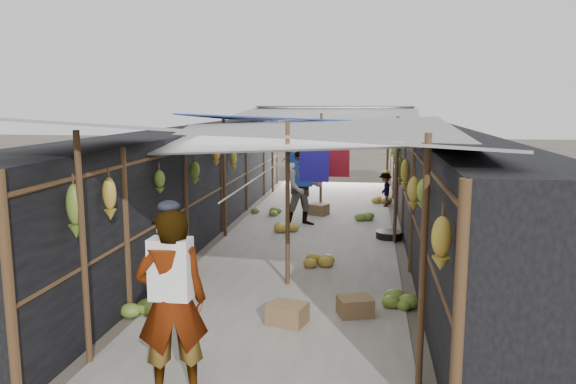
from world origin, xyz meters
The scene contains 14 objects.
ground centered at (0.00, 0.00, 0.00)m, with size 80.00×80.00×0.00m, color #6B6356.
aisle_slab centered at (0.00, 6.50, 0.01)m, with size 3.60×16.00×0.02m, color #9E998E.
stall_left centered at (-2.70, 6.50, 1.15)m, with size 1.40×15.00×2.30m, color black.
stall_right centered at (2.70, 6.50, 1.15)m, with size 1.40×15.00×2.30m, color black.
crate_near centered at (1.10, 1.82, 0.14)m, with size 0.45×0.36×0.27m, color olive.
crate_mid centered at (0.23, 1.40, 0.14)m, with size 0.48×0.38×0.29m, color olive.
crate_back centered at (-0.02, 8.59, 0.15)m, with size 0.47×0.38×0.30m, color olive.
black_basin centered at (1.70, 6.29, 0.08)m, with size 0.56×0.56×0.17m, color black.
vendor_elderly centered at (-0.64, -0.47, 0.95)m, with size 0.69×0.45×1.90m, color white.
shopper_blue centered at (-0.25, 7.31, 0.91)m, with size 0.89×0.69×1.83m, color #1F499B.
vendor_seated centered at (1.70, 10.00, 0.49)m, with size 0.63×0.36×0.97m, color #494340.
market_canopy centered at (0.03, 6.86, 2.41)m, with size 5.62×15.20×2.77m.
hanging_bananas centered at (-0.02, 6.09, 1.68)m, with size 3.95×13.94×0.85m.
floor_bananas centered at (-0.13, 6.04, 0.15)m, with size 3.94×9.83×0.35m.
Camera 1 is at (1.25, -5.51, 2.90)m, focal length 35.00 mm.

